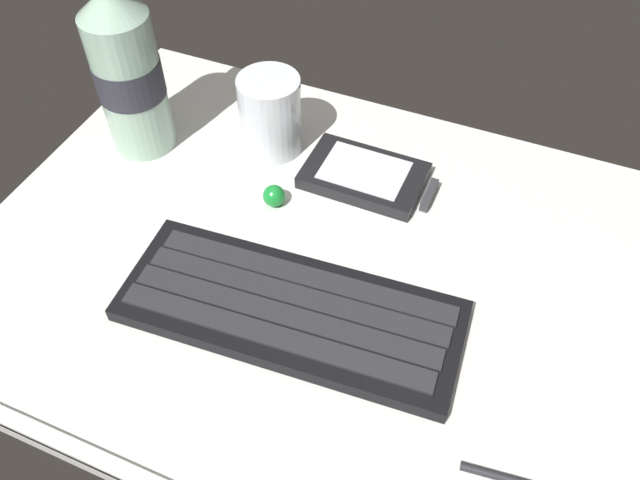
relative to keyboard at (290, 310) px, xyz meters
The scene contains 6 objects.
ground_plane 6.47cm from the keyboard, 89.99° to the left, with size 64.00×48.00×2.80cm.
keyboard is the anchor object (origin of this frame).
handheld_device 17.96cm from the keyboard, 87.89° to the left, with size 12.87×7.75×1.50cm.
juice_cup 22.19cm from the keyboard, 119.63° to the left, with size 6.40×6.40×8.50cm.
water_bottle 29.06cm from the keyboard, 148.76° to the left, with size 6.73×6.73×20.80cm.
trackball_mouse 13.43cm from the keyboard, 121.43° to the left, with size 2.20×2.20×2.20cm, color #198C33.
Camera 1 is at (14.38, -34.13, 46.28)cm, focal length 36.31 mm.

